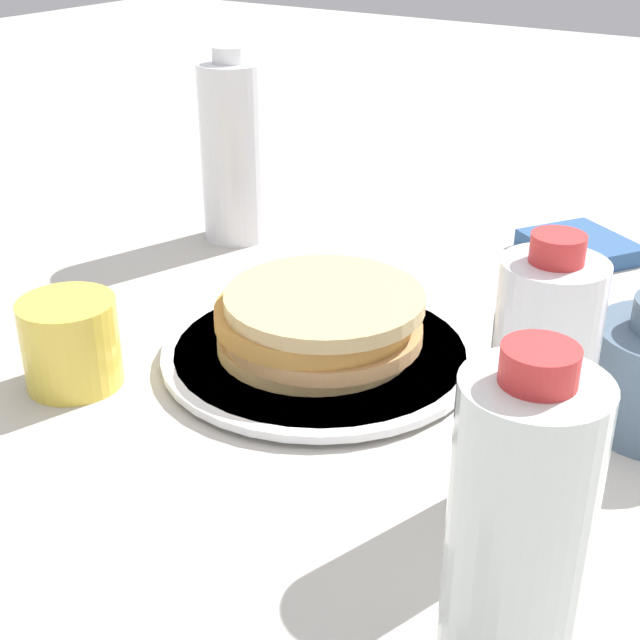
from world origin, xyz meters
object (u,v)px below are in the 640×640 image
object	(u,v)px
pancake_stack	(319,321)
water_bottle_mid	(517,542)
water_bottle_near	(540,385)
juice_glass	(71,343)
plate	(320,353)
water_bottle_far	(233,152)

from	to	relation	value
pancake_stack	water_bottle_mid	bearing A→B (deg)	-40.91
pancake_stack	water_bottle_near	world-z (taller)	water_bottle_near
pancake_stack	juice_glass	distance (m)	0.21
plate	water_bottle_far	distance (m)	0.34
water_bottle_far	water_bottle_mid	bearing A→B (deg)	-39.78
plate	juice_glass	bearing A→B (deg)	-135.52
plate	water_bottle_mid	bearing A→B (deg)	-41.11
plate	pancake_stack	distance (m)	0.03
juice_glass	water_bottle_far	world-z (taller)	water_bottle_far
water_bottle_mid	water_bottle_far	size ratio (longest dim) A/B	0.92
juice_glass	plate	bearing A→B (deg)	44.48
water_bottle_near	water_bottle_mid	size ratio (longest dim) A/B	0.96
water_bottle_far	water_bottle_near	bearing A→B (deg)	-30.53
plate	water_bottle_near	size ratio (longest dim) A/B	1.44
water_bottle_near	water_bottle_mid	xyz separation A→B (m)	(0.05, -0.16, 0.00)
water_bottle_mid	water_bottle_far	world-z (taller)	water_bottle_far
plate	juice_glass	xyz separation A→B (m)	(-0.15, -0.15, 0.03)
pancake_stack	water_bottle_far	size ratio (longest dim) A/B	0.83
plate	pancake_stack	xyz separation A→B (m)	(0.00, -0.00, 0.03)
water_bottle_near	water_bottle_far	size ratio (longest dim) A/B	0.88
pancake_stack	water_bottle_mid	xyz separation A→B (m)	(0.28, -0.24, 0.06)
water_bottle_far	pancake_stack	bearing A→B (deg)	-38.49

